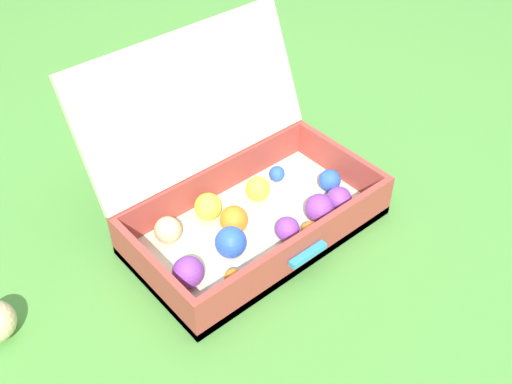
{
  "coord_description": "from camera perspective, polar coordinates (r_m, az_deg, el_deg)",
  "views": [
    {
      "loc": [
        -0.78,
        -0.92,
        1.14
      ],
      "look_at": [
        -0.04,
        -0.05,
        0.14
      ],
      "focal_mm": 42.57,
      "sensor_mm": 36.0,
      "label": 1
    }
  ],
  "objects": [
    {
      "name": "open_suitcase",
      "position": [
        1.58,
        -1.46,
        -0.06
      ],
      "size": [
        0.65,
        0.53,
        0.46
      ],
      "color": "beige",
      "rests_on": "ground"
    },
    {
      "name": "ground_plane",
      "position": [
        1.66,
        -0.12,
        -2.24
      ],
      "size": [
        16.0,
        16.0,
        0.0
      ],
      "primitive_type": "plane",
      "color": "#4C8C38"
    }
  ]
}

